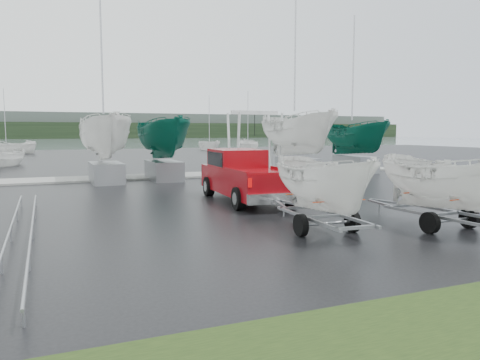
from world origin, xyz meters
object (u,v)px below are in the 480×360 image
pickup_truck (243,174)px  trailer_parked (448,134)px  trailer_hitched (325,136)px  boat_hoist (255,133)px

pickup_truck → trailer_parked: bearing=-64.9°
trailer_hitched → trailer_parked: size_ratio=0.98×
boat_hoist → pickup_truck: bearing=-116.8°
pickup_truck → trailer_hitched: 6.78m
trailer_hitched → pickup_truck: bearing=90.0°
pickup_truck → trailer_hitched: size_ratio=1.27×
trailer_hitched → boat_hoist: 18.17m
trailer_parked → boat_hoist: (2.36, 18.23, -0.06)m
boat_hoist → trailer_hitched: bearing=-108.5°
pickup_truck → trailer_parked: 8.32m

